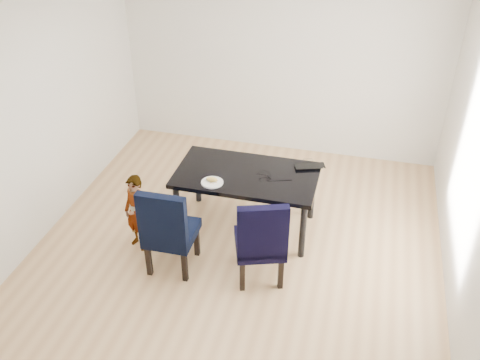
% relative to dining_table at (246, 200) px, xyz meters
% --- Properties ---
extents(floor, '(4.50, 5.00, 0.01)m').
position_rel_dining_table_xyz_m(floor, '(0.00, -0.50, -0.38)').
color(floor, tan).
rests_on(floor, ground).
extents(ceiling, '(4.50, 5.00, 0.01)m').
position_rel_dining_table_xyz_m(ceiling, '(0.00, -0.50, 2.33)').
color(ceiling, white).
rests_on(ceiling, wall_back).
extents(wall_back, '(4.50, 0.01, 2.70)m').
position_rel_dining_table_xyz_m(wall_back, '(0.00, 2.00, 0.98)').
color(wall_back, silver).
rests_on(wall_back, ground).
extents(wall_front, '(4.50, 0.01, 2.70)m').
position_rel_dining_table_xyz_m(wall_front, '(0.00, -3.00, 0.98)').
color(wall_front, white).
rests_on(wall_front, ground).
extents(wall_left, '(0.01, 5.00, 2.70)m').
position_rel_dining_table_xyz_m(wall_left, '(-2.25, -0.50, 0.98)').
color(wall_left, silver).
rests_on(wall_left, ground).
extents(wall_right, '(0.01, 5.00, 2.70)m').
position_rel_dining_table_xyz_m(wall_right, '(2.25, -0.50, 0.98)').
color(wall_right, silver).
rests_on(wall_right, ground).
extents(dining_table, '(1.60, 0.90, 0.75)m').
position_rel_dining_table_xyz_m(dining_table, '(0.00, 0.00, 0.00)').
color(dining_table, black).
rests_on(dining_table, floor).
extents(chair_left, '(0.51, 0.53, 1.05)m').
position_rel_dining_table_xyz_m(chair_left, '(-0.60, -0.85, 0.15)').
color(chair_left, black).
rests_on(chair_left, floor).
extents(chair_right, '(0.64, 0.65, 1.04)m').
position_rel_dining_table_xyz_m(chair_right, '(0.33, -0.78, 0.14)').
color(chair_right, black).
rests_on(chair_right, floor).
extents(child, '(0.40, 0.33, 0.92)m').
position_rel_dining_table_xyz_m(child, '(-1.08, -0.65, 0.09)').
color(child, red).
rests_on(child, floor).
extents(plate, '(0.25, 0.25, 0.01)m').
position_rel_dining_table_xyz_m(plate, '(-0.32, -0.28, 0.38)').
color(plate, silver).
rests_on(plate, dining_table).
extents(sandwich, '(0.15, 0.10, 0.05)m').
position_rel_dining_table_xyz_m(sandwich, '(-0.32, -0.28, 0.42)').
color(sandwich, gold).
rests_on(sandwich, plate).
extents(laptop, '(0.40, 0.32, 0.03)m').
position_rel_dining_table_xyz_m(laptop, '(0.66, 0.35, 0.39)').
color(laptop, black).
rests_on(laptop, dining_table).
extents(cable_tangle, '(0.15, 0.15, 0.01)m').
position_rel_dining_table_xyz_m(cable_tangle, '(0.23, -0.07, 0.38)').
color(cable_tangle, black).
rests_on(cable_tangle, dining_table).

